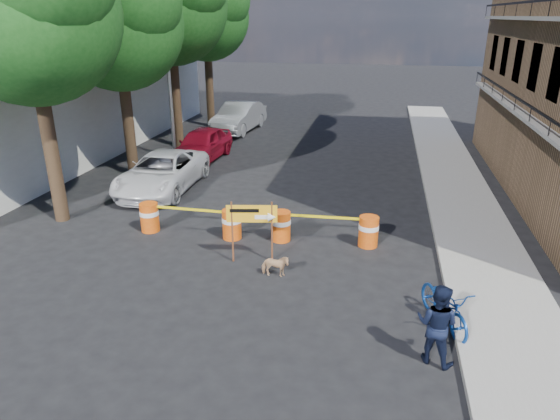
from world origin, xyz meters
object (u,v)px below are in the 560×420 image
at_px(detour_sign, 258,219).
at_px(sedan_red, 202,144).
at_px(barrel_mid_left, 232,224).
at_px(barrel_far_right, 368,231).
at_px(suv_white, 162,172).
at_px(sedan_silver, 239,117).
at_px(barrel_far_left, 149,217).
at_px(bicycle, 447,286).
at_px(dog, 275,266).
at_px(barrel_mid_right, 281,225).
at_px(pedestrian, 437,324).

height_order(detour_sign, sedan_red, detour_sign).
distance_m(barrel_mid_left, barrel_far_right, 4.01).
relative_size(suv_white, sedan_silver, 1.03).
relative_size(barrel_far_left, bicycle, 0.47).
height_order(barrel_far_right, suv_white, suv_white).
xyz_separation_m(dog, sedan_silver, (-5.62, 16.40, 0.51)).
relative_size(barrel_mid_right, dog, 1.26).
distance_m(suv_white, sedan_silver, 10.59).
xyz_separation_m(pedestrian, bicycle, (0.30, 1.28, 0.13)).
height_order(barrel_mid_left, dog, barrel_mid_left).
height_order(bicycle, sedan_silver, bicycle).
bearing_deg(sedan_red, barrel_far_left, -78.10).
bearing_deg(bicycle, barrel_mid_right, 116.58).
relative_size(barrel_mid_right, bicycle, 0.47).
relative_size(bicycle, sedan_silver, 0.38).
bearing_deg(sedan_red, detour_sign, -58.65).
xyz_separation_m(barrel_far_left, pedestrian, (8.08, -4.73, 0.35)).
relative_size(barrel_mid_left, sedan_silver, 0.18).
distance_m(barrel_mid_left, dog, 2.71).
bearing_deg(suv_white, pedestrian, -43.15).
bearing_deg(detour_sign, pedestrian, -49.22).
distance_m(detour_sign, suv_white, 7.14).
bearing_deg(detour_sign, dog, -61.27).
bearing_deg(barrel_mid_left, pedestrian, -40.87).
xyz_separation_m(barrel_mid_left, sedan_silver, (-3.86, 14.34, 0.34)).
xyz_separation_m(bicycle, sedan_silver, (-9.60, 17.76, -0.14)).
height_order(barrel_mid_right, sedan_red, sedan_red).
height_order(barrel_mid_left, detour_sign, detour_sign).
bearing_deg(bicycle, pedestrian, -126.72).
height_order(barrel_far_right, sedan_silver, sedan_silver).
bearing_deg(sedan_red, barrel_mid_left, -61.15).
distance_m(barrel_mid_left, sedan_silver, 14.85).
distance_m(barrel_far_left, suv_white, 3.92).
xyz_separation_m(barrel_mid_left, detour_sign, (1.14, -1.32, 0.78)).
xyz_separation_m(bicycle, suv_white, (-9.60, 7.17, -0.25)).
distance_m(barrel_far_left, barrel_mid_right, 4.10).
distance_m(barrel_far_right, sedan_red, 11.08).
distance_m(barrel_mid_right, bicycle, 5.59).
relative_size(barrel_far_left, dog, 1.26).
xyz_separation_m(detour_sign, bicycle, (4.59, -2.10, -0.31)).
relative_size(barrel_far_left, barrel_mid_right, 1.00).
bearing_deg(dog, barrel_mid_left, 36.89).
height_order(barrel_far_right, detour_sign, detour_sign).
bearing_deg(barrel_mid_right, barrel_mid_left, -174.20).
bearing_deg(barrel_mid_left, barrel_far_right, 3.79).
height_order(barrel_far_left, bicycle, bicycle).
height_order(detour_sign, bicycle, bicycle).
relative_size(barrel_far_left, pedestrian, 0.55).
distance_m(barrel_far_right, dog, 3.24).
bearing_deg(pedestrian, detour_sign, -15.42).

